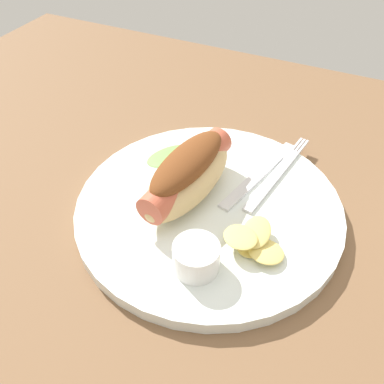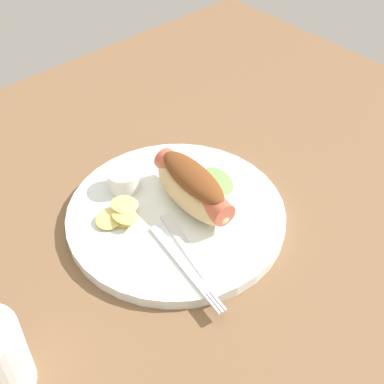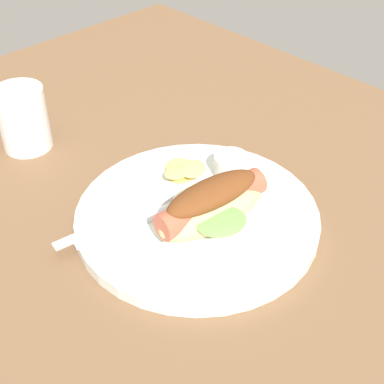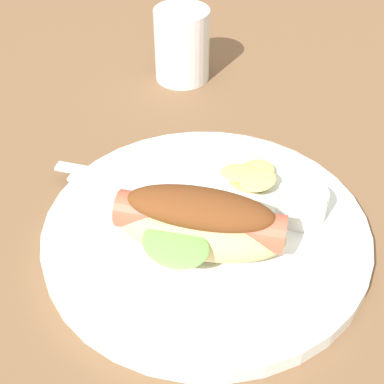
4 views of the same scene
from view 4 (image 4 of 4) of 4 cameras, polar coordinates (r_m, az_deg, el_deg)
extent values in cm
cube|color=brown|center=(54.89, 4.90, -4.55)|extent=(120.00, 90.00, 1.80)
cylinder|color=white|center=(52.75, 1.74, -4.12)|extent=(30.61, 30.61, 1.60)
ellipsoid|color=#DBB77A|center=(48.42, 1.11, -3.74)|extent=(7.78, 15.69, 4.99)
cylinder|color=#C1563D|center=(47.81, 1.12, -3.00)|extent=(5.03, 14.98, 3.35)
ellipsoid|color=brown|center=(46.77, 1.15, -1.68)|extent=(6.01, 13.26, 2.79)
ellipsoid|color=#6BB74C|center=(45.72, -1.42, -5.38)|extent=(6.64, 7.35, 1.54)
cylinder|color=white|center=(53.17, 11.46, -1.22)|extent=(4.65, 4.65, 3.04)
cube|color=silver|center=(56.77, -4.66, 1.04)|extent=(3.23, 13.09, 0.40)
cube|color=silver|center=(59.89, -11.89, 2.64)|extent=(0.80, 3.21, 0.40)
cube|color=silver|center=(59.58, -12.07, 2.38)|extent=(0.80, 3.21, 0.40)
cube|color=silver|center=(59.28, -12.25, 2.11)|extent=(0.80, 3.21, 0.40)
cube|color=silver|center=(55.52, -5.26, -0.13)|extent=(5.07, 15.23, 0.36)
ellipsoid|color=#E5CC6A|center=(56.78, 6.15, 1.00)|extent=(3.42, 4.12, 0.50)
ellipsoid|color=#E5CC6A|center=(57.85, 6.93, 2.28)|extent=(4.25, 4.12, 1.10)
ellipsoid|color=#E5CC6A|center=(56.17, 5.73, 1.85)|extent=(3.34, 4.67, 0.96)
ellipsoid|color=#E5CC6A|center=(55.09, 7.01, 1.23)|extent=(5.08, 5.13, 0.99)
cylinder|color=white|center=(75.45, -0.83, 14.81)|extent=(7.21, 7.21, 9.52)
camera|label=1|loc=(0.58, 43.31, 29.30)|focal=39.06mm
camera|label=2|loc=(0.86, -38.07, 47.28)|focal=51.29mm
camera|label=3|loc=(0.41, -93.53, 13.15)|focal=51.90mm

